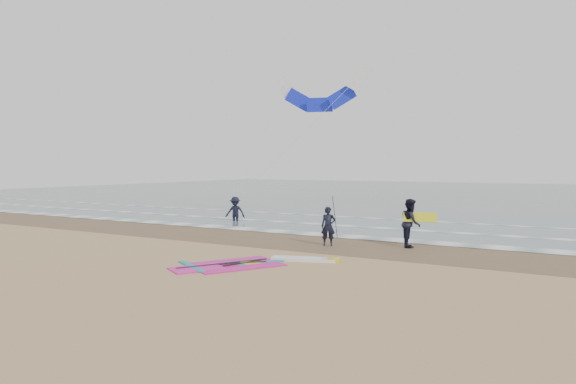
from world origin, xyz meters
The scene contains 11 objects.
ground centered at (0.00, 0.00, 0.00)m, with size 120.00×120.00×0.00m, color tan.
sea_water centered at (0.00, 48.00, 0.01)m, with size 120.00×80.00×0.02m, color #47605E.
wet_sand_band centered at (0.00, 6.00, 0.00)m, with size 120.00×5.00×0.01m, color brown.
foam_waterline centered at (0.00, 10.44, 0.03)m, with size 120.00×9.15×0.02m.
windsurf_rig centered at (-0.52, 0.63, 0.03)m, with size 4.88×4.62×0.12m.
person_standing centered at (-0.04, 5.42, 0.81)m, with size 0.59×0.39×1.62m, color black.
person_walking centered at (3.02, 6.76, 0.99)m, with size 0.96×0.75×1.97m, color black.
person_wading centered at (-8.67, 10.96, 0.91)m, with size 1.18×0.68×1.82m, color black.
held_pole centered at (0.26, 5.42, 1.19)m, with size 0.17×0.86×1.82m.
carried_kiteboard centered at (3.42, 6.66, 1.25)m, with size 1.30×0.51×0.39m.
surf_kite centered at (-5.00, 14.73, 7.73)m, with size 6.97×4.11×8.16m.
Camera 1 is at (8.88, -13.68, 3.33)m, focal length 32.00 mm.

